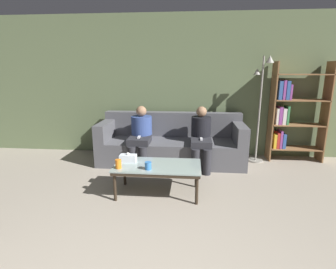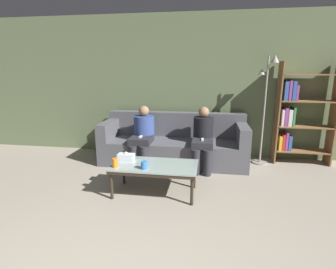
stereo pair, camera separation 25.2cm
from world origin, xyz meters
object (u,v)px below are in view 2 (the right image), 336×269
at_px(coffee_table, 155,167).
at_px(cup_near_left, 144,165).
at_px(tissue_box, 126,157).
at_px(cup_near_right, 115,163).
at_px(couch, 174,144).
at_px(seated_person_left_end, 143,133).
at_px(seated_person_mid_left, 203,136).
at_px(bookshelf, 297,115).
at_px(standing_lamp, 266,99).

distance_m(coffee_table, cup_near_left, 0.21).
bearing_deg(tissue_box, cup_near_right, -104.34).
bearing_deg(cup_near_right, coffee_table, 19.97).
relative_size(coffee_table, cup_near_right, 9.66).
xyz_separation_m(couch, cup_near_right, (-0.55, -1.48, 0.15)).
relative_size(seated_person_left_end, seated_person_mid_left, 1.00).
bearing_deg(couch, cup_near_left, -96.71).
bearing_deg(bookshelf, seated_person_mid_left, -161.93).
bearing_deg(bookshelf, cup_near_left, -142.20).
bearing_deg(tissue_box, coffee_table, -10.43).
xyz_separation_m(cup_near_left, standing_lamp, (1.71, 1.62, 0.68)).
bearing_deg(coffee_table, bookshelf, 36.18).
relative_size(cup_near_left, standing_lamp, 0.05).
xyz_separation_m(standing_lamp, seated_person_left_end, (-2.04, -0.35, -0.58)).
height_order(coffee_table, cup_near_right, cup_near_right).
xyz_separation_m(bookshelf, seated_person_mid_left, (-1.58, -0.52, -0.32)).
distance_m(couch, seated_person_mid_left, 0.61).
bearing_deg(coffee_table, tissue_box, 169.57).
relative_size(cup_near_right, seated_person_left_end, 0.11).
distance_m(couch, coffee_table, 1.31).
xyz_separation_m(couch, bookshelf, (2.09, 0.28, 0.55)).
bearing_deg(standing_lamp, bookshelf, 14.25).
height_order(coffee_table, cup_near_left, cup_near_left).
relative_size(couch, tissue_box, 11.39).
bearing_deg(cup_near_right, couch, 69.64).
bearing_deg(standing_lamp, couch, -174.95).
xyz_separation_m(couch, tissue_box, (-0.49, -1.23, 0.15)).
distance_m(standing_lamp, seated_person_left_end, 2.16).
bearing_deg(tissue_box, couch, 68.49).
height_order(couch, cup_near_right, couch).
height_order(cup_near_left, bookshelf, bookshelf).
distance_m(coffee_table, seated_person_left_end, 1.19).
bearing_deg(couch, bookshelf, 7.55).
relative_size(couch, cup_near_right, 21.69).
relative_size(coffee_table, seated_person_left_end, 1.11).
bearing_deg(couch, tissue_box, -111.51).
xyz_separation_m(bookshelf, seated_person_left_end, (-2.60, -0.49, -0.31)).
bearing_deg(standing_lamp, seated_person_mid_left, -159.91).
bearing_deg(coffee_table, couch, 86.57).
bearing_deg(cup_near_right, bookshelf, 33.65).
bearing_deg(coffee_table, seated_person_mid_left, 61.16).
distance_m(bookshelf, standing_lamp, 0.64).
xyz_separation_m(cup_near_left, tissue_box, (-0.31, 0.25, 0.00)).
bearing_deg(seated_person_mid_left, cup_near_left, -118.90).
distance_m(couch, cup_near_left, 1.50).
xyz_separation_m(cup_near_right, bookshelf, (2.64, 1.76, 0.40)).
xyz_separation_m(cup_near_right, tissue_box, (0.06, 0.25, -0.01)).
xyz_separation_m(bookshelf, standing_lamp, (-0.56, -0.14, 0.27)).
bearing_deg(cup_near_left, couch, 83.29).
distance_m(bookshelf, seated_person_left_end, 2.67).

